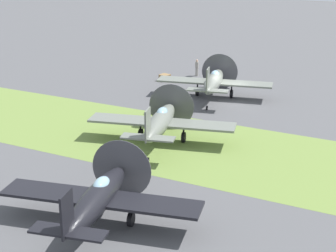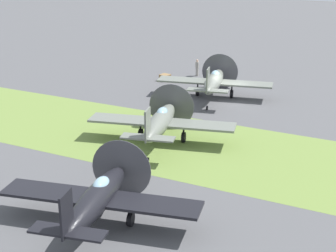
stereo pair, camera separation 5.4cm
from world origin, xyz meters
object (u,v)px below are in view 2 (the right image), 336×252
ground_crew_chief (197,67)px  supply_crate (165,77)px  airplane_trail (98,198)px  airplane_lead (214,81)px  airplane_wingman (161,121)px  fuel_drum (154,108)px

ground_crew_chief → supply_crate: bearing=-71.8°
airplane_trail → ground_crew_chief: airplane_trail is taller
airplane_lead → airplane_wingman: (0.83, -11.92, 0.02)m
airplane_wingman → ground_crew_chief: (-5.40, 18.50, -0.66)m
fuel_drum → supply_crate: 10.56m
airplane_wingman → ground_crew_chief: airplane_wingman is taller
airplane_lead → supply_crate: (-6.68, 3.36, -1.23)m
ground_crew_chief → fuel_drum: (1.92, -12.98, -0.46)m
fuel_drum → supply_crate: (-4.03, 9.76, -0.13)m
airplane_lead → fuel_drum: size_ratio=11.64×
airplane_trail → supply_crate: 28.73m
airplane_lead → ground_crew_chief: 8.04m
airplane_lead → ground_crew_chief: airplane_lead is taller
airplane_trail → ground_crew_chief: size_ratio=6.09×
airplane_trail → ground_crew_chief: bearing=92.5°
airplane_lead → fuel_drum: (-2.65, -6.40, -1.10)m
airplane_wingman → fuel_drum: size_ratio=11.75×
airplane_lead → supply_crate: bearing=140.0°
ground_crew_chief → supply_crate: 3.89m
airplane_trail → supply_crate: airplane_trail is taller
ground_crew_chief → fuel_drum: bearing=-30.2°
supply_crate → airplane_lead: bearing=-26.7°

